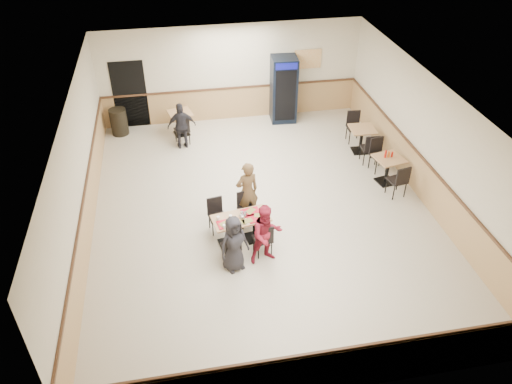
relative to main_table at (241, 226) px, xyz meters
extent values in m
plane|color=beige|center=(0.67, 1.04, -0.44)|extent=(10.00, 10.00, 0.00)
plane|color=silver|center=(0.67, 1.04, 2.56)|extent=(10.00, 10.00, 0.00)
plane|color=beige|center=(0.67, 6.04, 1.06)|extent=(8.00, 0.00, 8.00)
plane|color=beige|center=(0.67, -3.96, 1.06)|extent=(8.00, 0.00, 8.00)
plane|color=beige|center=(-3.33, 1.04, 1.06)|extent=(0.00, 10.00, 10.00)
plane|color=beige|center=(4.67, 1.04, 1.06)|extent=(0.00, 10.00, 10.00)
cube|color=tan|center=(0.67, 6.03, 0.06)|extent=(7.98, 0.03, 1.00)
cube|color=tan|center=(4.66, 1.04, 0.06)|extent=(0.03, 9.98, 1.00)
cube|color=#472B19|center=(0.67, 6.01, 0.59)|extent=(7.98, 0.04, 0.06)
cube|color=black|center=(-2.43, 6.02, 0.61)|extent=(1.00, 0.02, 2.10)
cube|color=orange|center=(3.07, 6.01, 1.36)|extent=(0.85, 0.02, 0.60)
cube|color=black|center=(-0.31, -0.05, -0.42)|extent=(0.45, 0.45, 0.04)
cylinder|color=black|center=(-0.31, -0.05, -0.10)|extent=(0.08, 0.08, 0.60)
cube|color=tan|center=(-0.31, -0.05, 0.20)|extent=(0.71, 0.71, 0.04)
cube|color=black|center=(0.31, 0.05, -0.42)|extent=(0.45, 0.45, 0.04)
cylinder|color=black|center=(0.31, 0.05, -0.10)|extent=(0.08, 0.08, 0.60)
cube|color=tan|center=(0.31, 0.05, 0.20)|extent=(0.71, 0.71, 0.04)
imported|color=#232227|center=(-0.27, -0.80, 0.21)|extent=(0.74, 0.62, 1.30)
imported|color=maroon|center=(0.42, -0.69, 0.26)|extent=(0.76, 0.64, 1.40)
imported|color=brown|center=(0.27, 0.80, 0.32)|extent=(0.63, 0.49, 1.52)
imported|color=#232227|center=(-1.00, 4.43, 0.25)|extent=(0.83, 0.38, 1.38)
cube|color=red|center=(0.24, 0.15, 0.23)|extent=(0.44, 0.35, 0.02)
cube|color=red|center=(-0.33, -0.16, 0.23)|extent=(0.44, 0.35, 0.02)
cube|color=red|center=(0.33, -0.08, 0.23)|extent=(0.44, 0.35, 0.02)
cylinder|color=white|center=(-0.38, -0.17, 0.23)|extent=(0.20, 0.20, 0.01)
cube|color=tan|center=(-0.38, -0.17, 0.24)|extent=(0.27, 0.24, 0.02)
cylinder|color=white|center=(0.41, -0.02, 0.23)|extent=(0.20, 0.20, 0.01)
cube|color=tan|center=(0.41, -0.02, 0.24)|extent=(0.26, 0.21, 0.02)
cylinder|color=white|center=(0.24, 0.17, 0.23)|extent=(0.20, 0.20, 0.01)
cube|color=tan|center=(0.24, 0.17, 0.24)|extent=(0.27, 0.27, 0.02)
cylinder|color=white|center=(0.12, -0.16, 0.23)|extent=(0.20, 0.20, 0.01)
cube|color=tan|center=(0.12, -0.16, 0.24)|extent=(0.26, 0.20, 0.02)
cylinder|color=white|center=(-0.06, -0.17, 0.23)|extent=(0.20, 0.20, 0.01)
cube|color=tan|center=(-0.06, -0.17, 0.24)|extent=(0.24, 0.17, 0.02)
cylinder|color=white|center=(-0.49, 0.01, 0.27)|extent=(0.07, 0.07, 0.09)
cylinder|color=white|center=(-0.22, -0.29, 0.27)|extent=(0.07, 0.07, 0.09)
cylinder|color=white|center=(-0.22, 0.01, 0.27)|extent=(0.07, 0.07, 0.09)
cylinder|color=white|center=(-0.40, -0.29, 0.27)|extent=(0.07, 0.07, 0.09)
cylinder|color=#9FA0B1|center=(0.10, 0.02, 0.28)|extent=(0.07, 0.07, 0.12)
cylinder|color=#9FA0B1|center=(0.04, 0.05, 0.28)|extent=(0.07, 0.07, 0.12)
ellipsoid|color=silver|center=(0.02, -0.01, 0.27)|extent=(0.13, 0.13, 0.09)
cube|color=black|center=(4.09, 1.64, -0.42)|extent=(0.52, 0.52, 0.04)
cylinder|color=black|center=(4.09, 1.64, -0.07)|extent=(0.09, 0.09, 0.67)
cube|color=tan|center=(4.09, 1.64, 0.28)|extent=(0.80, 0.80, 0.04)
cube|color=black|center=(3.97, 3.26, -0.42)|extent=(0.47, 0.47, 0.04)
cylinder|color=black|center=(3.97, 3.26, -0.07)|extent=(0.09, 0.09, 0.67)
cube|color=tan|center=(3.97, 3.26, 0.28)|extent=(0.73, 0.73, 0.04)
cylinder|color=#B3190C|center=(3.99, 1.69, 0.39)|extent=(0.06, 0.06, 0.20)
cylinder|color=#C75E1A|center=(4.08, 1.69, 0.38)|extent=(0.06, 0.06, 0.17)
cylinder|color=#B3190C|center=(4.17, 1.69, 0.36)|extent=(0.05, 0.05, 0.14)
cube|color=black|center=(-1.00, 5.24, -0.42)|extent=(0.51, 0.51, 0.04)
cylinder|color=black|center=(-1.00, 5.24, -0.08)|extent=(0.09, 0.09, 0.65)
cube|color=tan|center=(-1.00, 5.24, 0.26)|extent=(0.80, 0.80, 0.04)
cube|color=black|center=(2.24, 5.64, 0.58)|extent=(0.82, 0.80, 2.04)
cube|color=black|center=(2.22, 5.25, 0.53)|extent=(0.62, 0.06, 1.61)
cube|color=#0B0E7E|center=(2.22, 5.24, 1.47)|extent=(0.65, 0.06, 0.19)
cylinder|color=black|center=(-2.84, 5.59, -0.04)|extent=(0.51, 0.51, 0.80)
camera|label=1|loc=(-1.22, -8.40, 6.91)|focal=35.00mm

